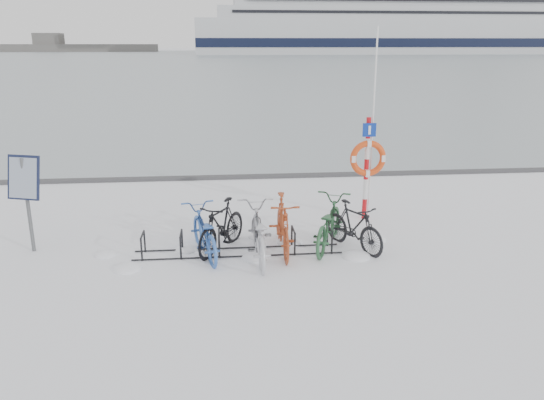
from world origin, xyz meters
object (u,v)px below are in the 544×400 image
lifebuoy_station (368,159)px  cruise_ferry (387,18)px  info_board (24,183)px  bike_rack (238,244)px

lifebuoy_station → cruise_ferry: bearing=72.7°
info_board → cruise_ferry: bearing=88.5°
bike_rack → lifebuoy_station: lifebuoy_station is taller
bike_rack → cruise_ferry: 202.88m
bike_rack → info_board: info_board is taller
lifebuoy_station → cruise_ferry: (59.31, 190.88, 11.35)m
info_board → cruise_ferry: 203.63m
bike_rack → info_board: bearing=173.3°
bike_rack → lifebuoy_station: (3.00, 1.79, 1.25)m
info_board → cruise_ferry: size_ratio=0.01×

